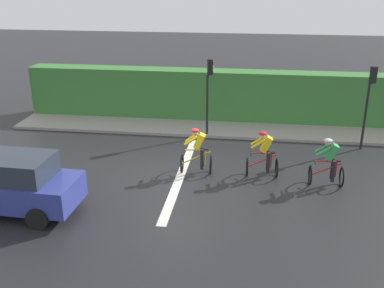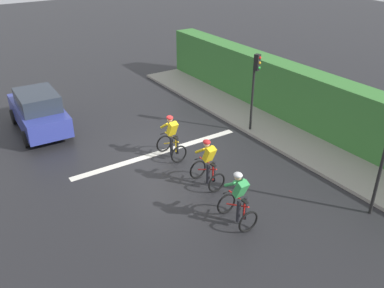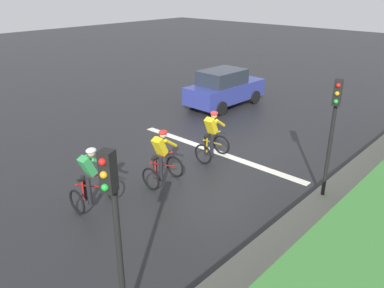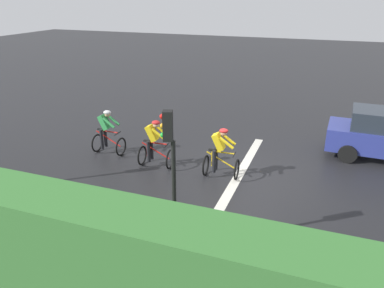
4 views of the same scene
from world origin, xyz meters
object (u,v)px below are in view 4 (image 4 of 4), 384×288
(cyclist_second, at_px, (154,145))
(cyclist_mid, at_px, (220,154))
(cyclist_lead, at_px, (107,133))
(traffic_light_near_crossing, at_px, (171,161))

(cyclist_second, height_order, cyclist_mid, same)
(cyclist_lead, distance_m, cyclist_second, 2.15)
(cyclist_mid, distance_m, traffic_light_near_crossing, 4.16)
(cyclist_second, xyz_separation_m, traffic_light_near_crossing, (-3.89, -2.32, 1.43))
(cyclist_mid, height_order, traffic_light_near_crossing, traffic_light_near_crossing)
(cyclist_second, xyz_separation_m, cyclist_mid, (0.01, -2.29, 0.00))
(cyclist_mid, relative_size, traffic_light_near_crossing, 0.50)
(cyclist_mid, bearing_deg, traffic_light_near_crossing, -179.70)
(traffic_light_near_crossing, bearing_deg, cyclist_second, 30.76)
(cyclist_second, relative_size, cyclist_mid, 1.00)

